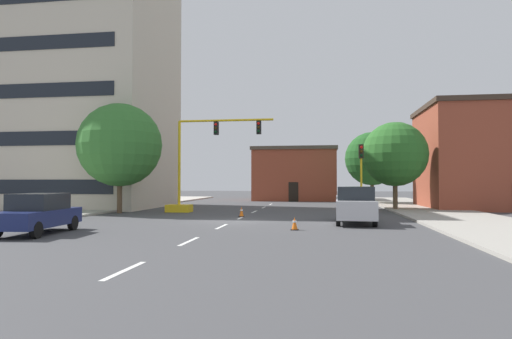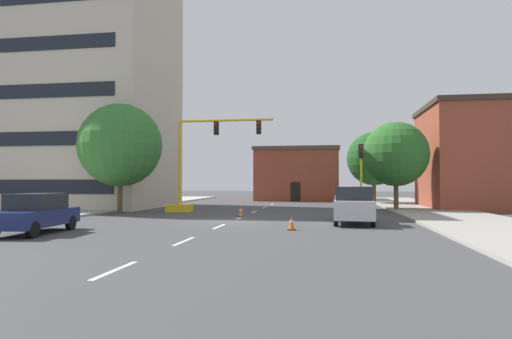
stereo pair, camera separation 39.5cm
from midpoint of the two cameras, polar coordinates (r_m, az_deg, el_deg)
name	(u,v)px [view 1 (the left image)]	position (r m, az deg, el deg)	size (l,w,h in m)	color
ground_plane	(233,221)	(25.17, -3.41, -6.72)	(160.00, 160.00, 0.00)	#424244
sidewalk_left	(91,209)	(37.38, -20.94, -4.83)	(6.00, 56.00, 0.14)	#B2ADA3
sidewalk_right	(438,213)	(33.58, 22.27, -5.20)	(6.00, 56.00, 0.14)	#9E998E
lane_stripe_seg_0	(125,270)	(11.94, -17.62, -12.39)	(0.16, 2.40, 0.01)	silver
lane_stripe_seg_1	(189,241)	(16.99, -9.35, -9.18)	(0.16, 2.40, 0.01)	silver
lane_stripe_seg_2	(222,226)	(22.26, -5.00, -7.38)	(0.16, 2.40, 0.01)	silver
lane_stripe_seg_3	(241,218)	(27.62, -2.34, -6.26)	(0.16, 2.40, 0.01)	silver
lane_stripe_seg_4	(254,212)	(33.02, -0.55, -5.49)	(0.16, 2.40, 0.01)	silver
lane_stripe_seg_5	(264,207)	(38.45, 0.73, -4.94)	(0.16, 2.40, 0.01)	silver
lane_stripe_seg_6	(271,204)	(43.90, 1.69, -4.52)	(0.16, 2.40, 0.01)	silver
building_tall_left	(77,81)	(43.69, -22.49, 10.52)	(16.20, 11.95, 22.63)	beige
building_brick_center	(296,174)	(54.31, 4.96, -0.60)	(9.99, 9.25, 6.34)	brown
building_row_right	(495,156)	(41.50, 28.34, 1.50)	(11.57, 9.65, 8.68)	brown
traffic_signal_gantry	(192,183)	(32.80, -8.69, -1.71)	(7.93, 1.20, 6.83)	yellow
traffic_light_pole_right	(361,163)	(30.77, 13.15, 0.83)	(0.32, 0.47, 4.80)	yellow
tree_left_near	(120,145)	(33.06, -17.57, 3.04)	(5.96, 5.96, 7.87)	brown
tree_right_far	(372,159)	(45.97, 14.59, 1.36)	(5.41, 5.41, 7.29)	brown
tree_right_mid	(395,154)	(35.74, 17.29, 1.90)	(5.01, 5.01, 6.90)	brown
pickup_truck_silver	(355,205)	(24.42, 12.27, -4.55)	(2.20, 5.47, 1.99)	#BCBCC1
sedan_navy_near_left	(38,213)	(21.37, -26.93, -5.08)	(2.23, 4.64, 1.74)	navy
traffic_cone_roadside_a	(241,212)	(28.29, -2.30, -5.50)	(0.36, 0.36, 0.66)	black
traffic_cone_roadside_b	(295,224)	(20.63, 4.48, -7.01)	(0.36, 0.36, 0.62)	black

